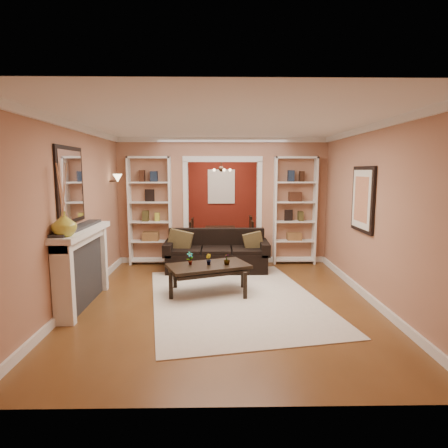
{
  "coord_description": "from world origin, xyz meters",
  "views": [
    {
      "loc": [
        -0.11,
        -6.94,
        2.0
      ],
      "look_at": [
        -0.0,
        -0.8,
        1.13
      ],
      "focal_mm": 30.0,
      "sensor_mm": 36.0,
      "label": 1
    }
  ],
  "objects_px": {
    "sofa": "(217,251)",
    "bookshelf_right": "(295,211)",
    "dining_table": "(221,239)",
    "bookshelf_left": "(150,211)",
    "fireplace": "(84,267)",
    "coffee_table": "(209,279)"
  },
  "relations": [
    {
      "from": "sofa",
      "to": "bookshelf_right",
      "type": "xyz_separation_m",
      "value": [
        1.68,
        0.58,
        0.74
      ]
    },
    {
      "from": "bookshelf_right",
      "to": "dining_table",
      "type": "distance_m",
      "value": 2.36
    },
    {
      "from": "bookshelf_left",
      "to": "dining_table",
      "type": "distance_m",
      "value": 2.34
    },
    {
      "from": "fireplace",
      "to": "sofa",
      "type": "bearing_deg",
      "value": 44.86
    },
    {
      "from": "sofa",
      "to": "coffee_table",
      "type": "bearing_deg",
      "value": -95.09
    },
    {
      "from": "bookshelf_left",
      "to": "bookshelf_right",
      "type": "relative_size",
      "value": 1.0
    },
    {
      "from": "sofa",
      "to": "bookshelf_right",
      "type": "bearing_deg",
      "value": 19.04
    },
    {
      "from": "sofa",
      "to": "dining_table",
      "type": "xyz_separation_m",
      "value": [
        0.12,
        2.1,
        -0.15
      ]
    },
    {
      "from": "fireplace",
      "to": "bookshelf_left",
      "type": "bearing_deg",
      "value": 77.95
    },
    {
      "from": "bookshelf_left",
      "to": "dining_table",
      "type": "bearing_deg",
      "value": 44.64
    },
    {
      "from": "sofa",
      "to": "fireplace",
      "type": "height_order",
      "value": "fireplace"
    },
    {
      "from": "coffee_table",
      "to": "bookshelf_right",
      "type": "height_order",
      "value": "bookshelf_right"
    },
    {
      "from": "coffee_table",
      "to": "dining_table",
      "type": "relative_size",
      "value": 0.89
    },
    {
      "from": "bookshelf_right",
      "to": "fireplace",
      "type": "bearing_deg",
      "value": -145.2
    },
    {
      "from": "bookshelf_left",
      "to": "fireplace",
      "type": "xyz_separation_m",
      "value": [
        -0.54,
        -2.53,
        -0.57
      ]
    },
    {
      "from": "bookshelf_right",
      "to": "dining_table",
      "type": "xyz_separation_m",
      "value": [
        -1.56,
        1.52,
        -0.9
      ]
    },
    {
      "from": "bookshelf_right",
      "to": "fireplace",
      "type": "height_order",
      "value": "bookshelf_right"
    },
    {
      "from": "bookshelf_left",
      "to": "bookshelf_right",
      "type": "distance_m",
      "value": 3.1
    },
    {
      "from": "bookshelf_right",
      "to": "dining_table",
      "type": "height_order",
      "value": "bookshelf_right"
    },
    {
      "from": "dining_table",
      "to": "bookshelf_right",
      "type": "bearing_deg",
      "value": -134.1
    },
    {
      "from": "bookshelf_right",
      "to": "fireplace",
      "type": "distance_m",
      "value": 4.47
    },
    {
      "from": "coffee_table",
      "to": "fireplace",
      "type": "xyz_separation_m",
      "value": [
        -1.83,
        -0.5,
        0.34
      ]
    }
  ]
}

